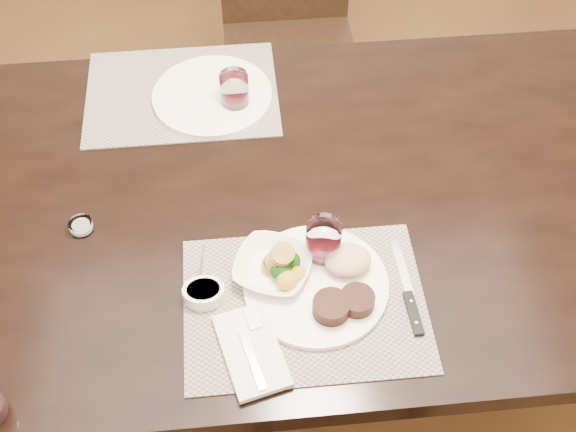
{
  "coord_description": "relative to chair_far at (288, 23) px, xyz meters",
  "views": [
    {
      "loc": [
        -0.19,
        -1.0,
        1.93
      ],
      "look_at": [
        -0.1,
        -0.11,
        0.82
      ],
      "focal_mm": 45.0,
      "sensor_mm": 36.0,
      "label": 1
    }
  ],
  "objects": [
    {
      "name": "ground_plane",
      "position": [
        0.0,
        -0.93,
        -0.5
      ],
      "size": [
        4.5,
        4.5,
        0.0
      ],
      "primitive_type": "plane",
      "color": "#422615",
      "rests_on": "ground"
    },
    {
      "name": "dining_table",
      "position": [
        0.0,
        -0.93,
        0.16
      ],
      "size": [
        2.0,
        1.0,
        0.75
      ],
      "color": "black",
      "rests_on": "ground"
    },
    {
      "name": "chair_far",
      "position": [
        0.0,
        0.0,
        0.0
      ],
      "size": [
        0.42,
        0.42,
        0.9
      ],
      "color": "black",
      "rests_on": "ground"
    },
    {
      "name": "placemat_near",
      "position": [
        -0.09,
        -1.21,
        0.25
      ],
      "size": [
        0.46,
        0.34,
        0.0
      ],
      "primitive_type": "cube",
      "color": "gray",
      "rests_on": "dining_table"
    },
    {
      "name": "placemat_far",
      "position": [
        -0.32,
        -0.59,
        0.25
      ],
      "size": [
        0.46,
        0.34,
        0.0
      ],
      "primitive_type": "cube",
      "color": "gray",
      "rests_on": "dining_table"
    },
    {
      "name": "dinner_plate",
      "position": [
        -0.05,
        -1.18,
        0.27
      ],
      "size": [
        0.28,
        0.28,
        0.05
      ],
      "rotation": [
        0.0,
        0.0,
        -0.27
      ],
      "color": "white",
      "rests_on": "placemat_near"
    },
    {
      "name": "napkin_fork",
      "position": [
        -0.19,
        -1.3,
        0.26
      ],
      "size": [
        0.14,
        0.2,
        0.02
      ],
      "rotation": [
        0.0,
        0.0,
        0.24
      ],
      "color": "white",
      "rests_on": "placemat_near"
    },
    {
      "name": "steak_knife",
      "position": [
        0.11,
        -1.23,
        0.26
      ],
      "size": [
        0.02,
        0.22,
        0.01
      ],
      "rotation": [
        0.0,
        0.0,
        0.05
      ],
      "color": "silver",
      "rests_on": "placemat_near"
    },
    {
      "name": "cracker_bowl",
      "position": [
        -0.14,
        -1.13,
        0.27
      ],
      "size": [
        0.19,
        0.19,
        0.07
      ],
      "rotation": [
        0.0,
        0.0,
        -0.41
      ],
      "color": "white",
      "rests_on": "placemat_near"
    },
    {
      "name": "sauce_ramekin",
      "position": [
        -0.28,
        -1.18,
        0.27
      ],
      "size": [
        0.08,
        0.12,
        0.06
      ],
      "rotation": [
        0.0,
        0.0,
        -0.23
      ],
      "color": "white",
      "rests_on": "placemat_near"
    },
    {
      "name": "wine_glass_near",
      "position": [
        -0.04,
        -1.1,
        0.29
      ],
      "size": [
        0.07,
        0.07,
        0.1
      ],
      "rotation": [
        0.0,
        0.0,
        -0.06
      ],
      "color": "silver",
      "rests_on": "placemat_near"
    },
    {
      "name": "far_plate",
      "position": [
        -0.24,
        -0.61,
        0.26
      ],
      "size": [
        0.29,
        0.29,
        0.01
      ],
      "primitive_type": "cylinder",
      "color": "white",
      "rests_on": "placemat_far"
    },
    {
      "name": "wine_glass_far",
      "position": [
        -0.19,
        -0.65,
        0.29
      ],
      "size": [
        0.07,
        0.07,
        0.09
      ],
      "rotation": [
        0.0,
        0.0,
        -0.35
      ],
      "color": "silver",
      "rests_on": "placemat_far"
    },
    {
      "name": "salt_cellar",
      "position": [
        -0.52,
        -0.98,
        0.26
      ],
      "size": [
        0.05,
        0.05,
        0.02
      ],
      "rotation": [
        0.0,
        0.0,
        -0.34
      ],
      "color": "silver",
      "rests_on": "dining_table"
    }
  ]
}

